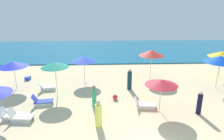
# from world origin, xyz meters

# --- Properties ---
(ocean) EXTENTS (60.00, 15.20, 0.12)m
(ocean) POSITION_xyz_m (0.00, 22.40, 0.06)
(ocean) COLOR #176284
(ocean) RESTS_ON ground_plane
(umbrella_0) EXTENTS (2.30, 2.30, 2.26)m
(umbrella_0) POSITION_xyz_m (-9.27, 8.34, 2.05)
(umbrella_0) COLOR silver
(umbrella_0) RESTS_ON ground_plane
(lounge_chair_1_0) EXTENTS (1.47, 0.76, 0.76)m
(lounge_chair_1_0) POSITION_xyz_m (-7.08, 3.39, 0.26)
(lounge_chair_1_0) COLOR silver
(lounge_chair_1_0) RESTS_ON ground_plane
(lounge_chair_1_1) EXTENTS (1.32, 0.67, 0.71)m
(lounge_chair_1_1) POSITION_xyz_m (-7.70, 3.61, 0.26)
(lounge_chair_1_1) COLOR silver
(lounge_chair_1_1) RESTS_ON ground_plane
(umbrella_2) EXTENTS (2.24, 2.24, 2.68)m
(umbrella_2) POSITION_xyz_m (2.19, 10.22, 2.42)
(umbrella_2) COLOR silver
(umbrella_2) RESTS_ON ground_plane
(umbrella_3) EXTENTS (2.04, 2.04, 2.16)m
(umbrella_3) POSITION_xyz_m (1.43, 4.13, 1.98)
(umbrella_3) COLOR silver
(umbrella_3) RESTS_ON ground_plane
(lounge_chair_3_0) EXTENTS (1.47, 0.77, 0.68)m
(lounge_chair_3_0) POSITION_xyz_m (0.55, 4.63, 0.24)
(lounge_chair_3_0) COLOR silver
(lounge_chair_3_0) RESTS_ON ground_plane
(umbrella_4) EXTENTS (2.14, 2.14, 2.32)m
(umbrella_4) POSITION_xyz_m (-3.80, 9.60, 2.09)
(umbrella_4) COLOR silver
(umbrella_4) RESTS_ON ground_plane
(umbrella_5) EXTENTS (2.00, 2.00, 2.61)m
(umbrella_5) POSITION_xyz_m (-5.61, 6.75, 2.42)
(umbrella_5) COLOR silver
(umbrella_5) RESTS_ON ground_plane
(lounge_chair_5_0) EXTENTS (1.41, 0.73, 0.73)m
(lounge_chair_5_0) POSITION_xyz_m (-6.36, 5.34, 0.25)
(lounge_chair_5_0) COLOR silver
(lounge_chair_5_0) RESTS_ON ground_plane
(lounge_chair_5_1) EXTENTS (1.38, 0.85, 0.72)m
(lounge_chair_5_1) POSITION_xyz_m (-6.70, 7.87, 0.28)
(lounge_chair_5_1) COLOR silver
(lounge_chair_5_1) RESTS_ON ground_plane
(umbrella_6) EXTENTS (2.49, 2.49, 2.73)m
(umbrella_6) POSITION_xyz_m (7.03, 7.62, 2.47)
(umbrella_6) COLOR silver
(umbrella_6) RESTS_ON ground_plane
(umbrella_7) EXTENTS (2.44, 2.44, 2.51)m
(umbrella_7) POSITION_xyz_m (8.69, 10.15, 2.26)
(umbrella_7) COLOR silver
(umbrella_7) RESTS_ON ground_plane
(beachgoer_0) EXTENTS (0.33, 0.33, 1.53)m
(beachgoer_0) POSITION_xyz_m (-2.76, 4.88, 0.74)
(beachgoer_0) COLOR #2FA36D
(beachgoer_0) RESTS_ON ground_plane
(beachgoer_1) EXTENTS (0.51, 0.51, 1.69)m
(beachgoer_1) POSITION_xyz_m (-0.05, 7.75, 0.78)
(beachgoer_1) COLOR #13353F
(beachgoer_1) RESTS_ON ground_plane
(beachgoer_2) EXTENTS (0.39, 0.39, 1.60)m
(beachgoer_2) POSITION_xyz_m (-2.43, 2.59, 0.74)
(beachgoer_2) COLOR #E4E95E
(beachgoer_2) RESTS_ON ground_plane
(beachgoer_3) EXTENTS (0.33, 0.33, 1.54)m
(beachgoer_3) POSITION_xyz_m (3.79, 3.69, 0.73)
(beachgoer_3) COLOR black
(beachgoer_3) RESTS_ON ground_plane
(cooler_box_0) EXTENTS (0.45, 0.54, 0.30)m
(cooler_box_0) POSITION_xyz_m (-9.05, 10.29, 0.15)
(cooler_box_0) COLOR blue
(cooler_box_0) RESTS_ON ground_plane
(beach_ball_1) EXTENTS (0.37, 0.37, 0.37)m
(beach_ball_1) POSITION_xyz_m (-1.31, 5.93, 0.18)
(beach_ball_1) COLOR red
(beach_ball_1) RESTS_ON ground_plane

